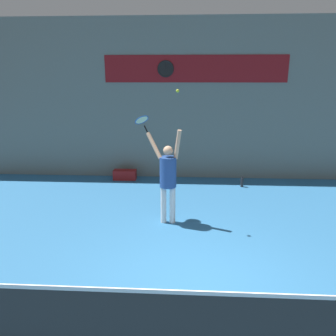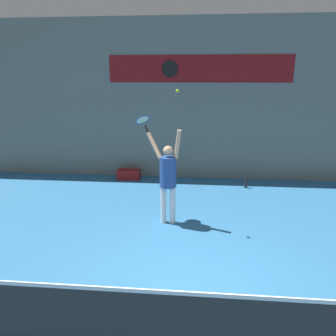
{
  "view_description": "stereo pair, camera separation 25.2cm",
  "coord_description": "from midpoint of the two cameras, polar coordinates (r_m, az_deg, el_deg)",
  "views": [
    {
      "loc": [
        -0.25,
        -4.31,
        3.22
      ],
      "look_at": [
        -0.64,
        2.61,
        1.3
      ],
      "focal_mm": 35.0,
      "sensor_mm": 36.0,
      "label": 1
    },
    {
      "loc": [
        0.01,
        -4.29,
        3.22
      ],
      "look_at": [
        -0.64,
        2.61,
        1.3
      ],
      "focal_mm": 35.0,
      "sensor_mm": 36.0,
      "label": 2
    }
  ],
  "objects": [
    {
      "name": "back_wall",
      "position": [
        10.56,
        3.97,
        11.56
      ],
      "size": [
        18.0,
        0.1,
        5.0
      ],
      "color": "slate",
      "rests_on": "ground_plane"
    },
    {
      "name": "water_bottle",
      "position": [
        10.18,
        12.08,
        -2.43
      ],
      "size": [
        0.09,
        0.09,
        0.32
      ],
      "color": "#262628",
      "rests_on": "ground_plane"
    },
    {
      "name": "court_net",
      "position": [
        4.14,
        4.55,
        -25.73
      ],
      "size": [
        6.14,
        0.07,
        1.06
      ],
      "color": "#333333",
      "rests_on": "ground_plane"
    },
    {
      "name": "equipment_bag",
      "position": [
        10.77,
        -8.19,
        -1.17
      ],
      "size": [
        0.73,
        0.31,
        0.32
      ],
      "color": "maroon",
      "rests_on": "ground_plane"
    },
    {
      "name": "sponsor_banner",
      "position": [
        10.47,
        4.07,
        16.86
      ],
      "size": [
        5.6,
        0.02,
        0.81
      ],
      "color": "maroon"
    },
    {
      "name": "ground_plane",
      "position": [
        5.37,
        4.16,
        -21.38
      ],
      "size": [
        18.0,
        18.0,
        0.0
      ],
      "primitive_type": "plane",
      "color": "teal"
    },
    {
      "name": "tennis_player",
      "position": [
        7.25,
        -1.03,
        -1.33
      ],
      "size": [
        0.83,
        0.49,
        2.16
      ],
      "color": "white",
      "rests_on": "ground_plane"
    },
    {
      "name": "tennis_ball",
      "position": [
        6.8,
        0.6,
        13.28
      ],
      "size": [
        0.07,
        0.07,
        0.07
      ],
      "color": "#CCDB2D"
    },
    {
      "name": "scoreboard_clock",
      "position": [
        10.48,
        -1.14,
        16.89
      ],
      "size": [
        0.51,
        0.05,
        0.51
      ],
      "color": "black"
    },
    {
      "name": "tennis_racket",
      "position": [
        7.46,
        -5.54,
        8.22
      ],
      "size": [
        0.42,
        0.42,
        0.39
      ],
      "color": "black"
    }
  ]
}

